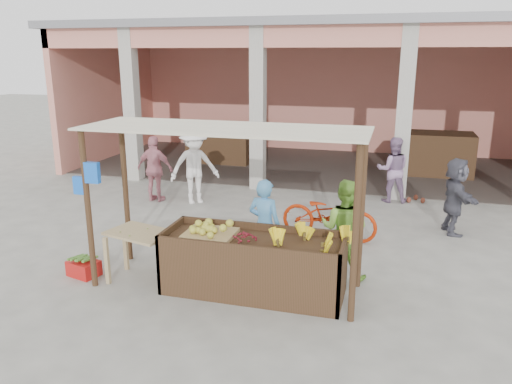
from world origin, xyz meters
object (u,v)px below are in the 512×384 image
(motorcycle, at_px, (329,213))
(side_table, at_px, (141,240))
(red_crate, at_px, (84,268))
(vendor_green, at_px, (345,227))
(vendor_blue, at_px, (265,223))
(fruit_stall, at_px, (253,266))

(motorcycle, bearing_deg, side_table, 142.06)
(red_crate, bearing_deg, motorcycle, 52.73)
(vendor_green, bearing_deg, red_crate, 27.08)
(red_crate, height_order, motorcycle, motorcycle)
(side_table, bearing_deg, red_crate, -158.41)
(side_table, height_order, vendor_blue, vendor_blue)
(fruit_stall, height_order, red_crate, fruit_stall)
(red_crate, relative_size, vendor_blue, 0.29)
(side_table, relative_size, vendor_green, 0.67)
(fruit_stall, bearing_deg, side_table, -177.72)
(red_crate, xyz_separation_m, vendor_blue, (2.67, 0.96, 0.68))
(red_crate, height_order, vendor_blue, vendor_blue)
(red_crate, distance_m, motorcycle, 4.39)
(side_table, xyz_separation_m, vendor_green, (2.95, 0.95, 0.18))
(fruit_stall, height_order, vendor_blue, vendor_blue)
(fruit_stall, bearing_deg, motorcycle, 73.02)
(motorcycle, bearing_deg, vendor_green, -158.04)
(side_table, bearing_deg, motorcycle, 60.04)
(fruit_stall, distance_m, vendor_green, 1.54)
(vendor_green, bearing_deg, vendor_blue, 16.68)
(side_table, bearing_deg, fruit_stall, 16.90)
(red_crate, relative_size, motorcycle, 0.25)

